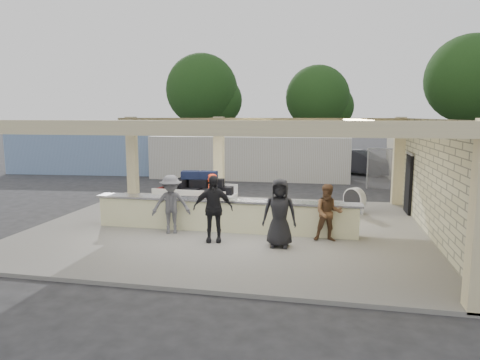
% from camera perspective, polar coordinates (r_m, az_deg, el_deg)
% --- Properties ---
extents(ground, '(120.00, 120.00, 0.00)m').
position_cam_1_polar(ground, '(13.74, -1.66, -6.59)').
color(ground, '#252528').
rests_on(ground, ground).
extents(pavilion, '(12.01, 10.00, 3.55)m').
position_cam_1_polar(pavilion, '(14.04, -0.21, -0.62)').
color(pavilion, slate).
rests_on(pavilion, ground).
extents(baggage_counter, '(8.20, 0.58, 0.98)m').
position_cam_1_polar(baggage_counter, '(13.12, -2.18, -4.67)').
color(baggage_counter, beige).
rests_on(baggage_counter, pavilion).
extents(luggage_cart, '(2.72, 1.76, 1.55)m').
position_cam_1_polar(luggage_cart, '(15.33, -5.94, -1.42)').
color(luggage_cart, silver).
rests_on(luggage_cart, pavilion).
extents(drum_fan, '(0.80, 0.78, 0.93)m').
position_cam_1_polar(drum_fan, '(15.97, 15.02, -2.52)').
color(drum_fan, silver).
rests_on(drum_fan, pavilion).
extents(baggage_handler, '(0.37, 0.62, 1.63)m').
position_cam_1_polar(baggage_handler, '(13.97, -3.89, -2.49)').
color(baggage_handler, red).
rests_on(baggage_handler, pavilion).
extents(passenger_a, '(0.82, 0.42, 1.62)m').
position_cam_1_polar(passenger_a, '(12.19, 11.69, -4.32)').
color(passenger_a, brown).
rests_on(passenger_a, pavilion).
extents(passenger_b, '(1.16, 0.62, 1.88)m').
position_cam_1_polar(passenger_b, '(11.91, -3.63, -3.82)').
color(passenger_b, black).
rests_on(passenger_b, pavilion).
extents(passenger_c, '(1.20, 0.76, 1.76)m').
position_cam_1_polar(passenger_c, '(12.91, -9.18, -3.21)').
color(passenger_c, '#4A4A4F').
rests_on(passenger_c, pavilion).
extents(passenger_d, '(0.92, 0.40, 1.85)m').
position_cam_1_polar(passenger_d, '(11.47, 5.29, -4.39)').
color(passenger_d, black).
rests_on(passenger_d, pavilion).
extents(car_white_a, '(4.91, 2.71, 1.34)m').
position_cam_1_polar(car_white_a, '(27.37, 25.59, 1.61)').
color(car_white_a, white).
rests_on(car_white_a, ground).
extents(car_white_b, '(4.56, 2.23, 1.38)m').
position_cam_1_polar(car_white_b, '(27.49, 26.97, 1.58)').
color(car_white_b, white).
rests_on(car_white_b, ground).
extents(car_dark, '(4.70, 3.54, 1.50)m').
position_cam_1_polar(car_dark, '(27.33, 15.71, 2.28)').
color(car_dark, black).
rests_on(car_dark, ground).
extents(container_white, '(11.26, 2.47, 2.43)m').
position_cam_1_polar(container_white, '(24.44, 1.18, 2.99)').
color(container_white, beige).
rests_on(container_white, ground).
extents(container_blue, '(10.49, 3.41, 2.68)m').
position_cam_1_polar(container_blue, '(28.59, -19.02, 3.59)').
color(container_blue, '#7692BE').
rests_on(container_blue, ground).
extents(tree_left, '(6.60, 6.30, 9.00)m').
position_cam_1_polar(tree_left, '(38.64, -4.57, 11.51)').
color(tree_left, '#382619').
rests_on(tree_left, ground).
extents(tree_mid, '(6.00, 5.60, 8.00)m').
position_cam_1_polar(tree_mid, '(39.09, 10.77, 10.43)').
color(tree_mid, '#382619').
rests_on(tree_mid, ground).
extents(tree_right, '(7.20, 7.00, 10.00)m').
position_cam_1_polar(tree_right, '(39.77, 28.71, 11.32)').
color(tree_right, '#382619').
rests_on(tree_right, ground).
extents(adjacent_building, '(6.00, 8.00, 3.20)m').
position_cam_1_polar(adjacent_building, '(23.86, 27.31, 2.83)').
color(adjacent_building, beige).
rests_on(adjacent_building, ground).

